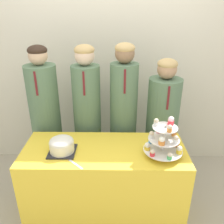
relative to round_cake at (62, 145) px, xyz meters
The scene contains 9 objects.
wall_back 1.26m from the round_cake, 73.10° to the left, with size 9.00×0.06×2.70m.
table 0.57m from the round_cake, ahead, with size 1.34×0.55×0.77m.
round_cake is the anchor object (origin of this frame).
cake_knife 0.15m from the round_cake, 54.58° to the right, with size 0.18×0.17×0.01m.
cupcake_stand 0.80m from the round_cake, ahead, with size 0.30×0.30×0.31m.
student_0 0.61m from the round_cake, 117.18° to the left, with size 0.29×0.30×1.53m.
student_1 0.56m from the round_cake, 74.76° to the left, with size 0.27×0.27×1.54m.
student_2 0.74m from the round_cake, 46.56° to the left, with size 0.26×0.27×1.55m.
student_3 1.06m from the round_cake, 30.85° to the left, with size 0.32×0.32×1.41m.
Camera 1 is at (0.09, -1.37, 1.85)m, focal length 38.00 mm.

